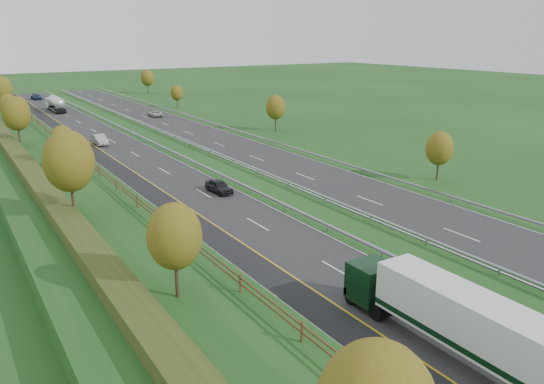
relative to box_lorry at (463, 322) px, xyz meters
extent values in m
plane|color=#174017|center=(8.39, 56.48, -2.33)|extent=(400.00, 400.00, 0.00)
cube|color=black|center=(0.39, 61.48, -2.31)|extent=(10.50, 200.00, 0.04)
cube|color=black|center=(16.89, 61.48, -2.31)|extent=(10.50, 200.00, 0.04)
cube|color=black|center=(-3.36, 61.48, -2.31)|extent=(3.00, 200.00, 0.04)
cube|color=silver|center=(-4.66, 61.48, -2.28)|extent=(0.15, 200.00, 0.01)
cube|color=gold|center=(-1.86, 61.48, -2.28)|extent=(0.15, 200.00, 0.01)
cube|color=silver|center=(5.44, 61.48, -2.28)|extent=(0.15, 200.00, 0.01)
cube|color=silver|center=(11.84, 61.48, -2.28)|extent=(0.15, 200.00, 0.01)
cube|color=silver|center=(21.94, 61.48, -2.28)|extent=(0.15, 200.00, 0.01)
cube|color=silver|center=(1.64, 0.48, -2.28)|extent=(0.15, 4.00, 0.01)
cube|color=silver|center=(1.64, 12.48, -2.28)|extent=(0.15, 4.00, 0.01)
cube|color=silver|center=(15.64, 12.48, -2.28)|extent=(0.15, 4.00, 0.01)
cube|color=silver|center=(1.64, 24.48, -2.28)|extent=(0.15, 4.00, 0.01)
cube|color=silver|center=(15.64, 24.48, -2.28)|extent=(0.15, 4.00, 0.01)
cube|color=silver|center=(1.64, 36.48, -2.28)|extent=(0.15, 4.00, 0.01)
cube|color=silver|center=(15.64, 36.48, -2.28)|extent=(0.15, 4.00, 0.01)
cube|color=silver|center=(1.64, 48.48, -2.28)|extent=(0.15, 4.00, 0.01)
cube|color=silver|center=(15.64, 48.48, -2.28)|extent=(0.15, 4.00, 0.01)
cube|color=silver|center=(1.64, 60.48, -2.28)|extent=(0.15, 4.00, 0.01)
cube|color=silver|center=(15.64, 60.48, -2.28)|extent=(0.15, 4.00, 0.01)
cube|color=silver|center=(1.64, 72.48, -2.28)|extent=(0.15, 4.00, 0.01)
cube|color=silver|center=(15.64, 72.48, -2.28)|extent=(0.15, 4.00, 0.01)
cube|color=silver|center=(1.64, 84.48, -2.28)|extent=(0.15, 4.00, 0.01)
cube|color=silver|center=(15.64, 84.48, -2.28)|extent=(0.15, 4.00, 0.01)
cube|color=silver|center=(1.64, 96.48, -2.28)|extent=(0.15, 4.00, 0.01)
cube|color=silver|center=(15.64, 96.48, -2.28)|extent=(0.15, 4.00, 0.01)
cube|color=silver|center=(1.64, 108.48, -2.28)|extent=(0.15, 4.00, 0.01)
cube|color=silver|center=(15.64, 108.48, -2.28)|extent=(0.15, 4.00, 0.01)
cube|color=silver|center=(1.64, 120.48, -2.28)|extent=(0.15, 4.00, 0.01)
cube|color=silver|center=(15.64, 120.48, -2.28)|extent=(0.15, 4.00, 0.01)
cube|color=silver|center=(1.64, 132.48, -2.28)|extent=(0.15, 4.00, 0.01)
cube|color=silver|center=(15.64, 132.48, -2.28)|extent=(0.15, 4.00, 0.01)
cube|color=silver|center=(1.64, 144.48, -2.28)|extent=(0.15, 4.00, 0.01)
cube|color=silver|center=(15.64, 144.48, -2.28)|extent=(0.15, 4.00, 0.01)
cube|color=silver|center=(1.64, 156.48, -2.28)|extent=(0.15, 4.00, 0.01)
cube|color=silver|center=(15.64, 156.48, -2.28)|extent=(0.15, 4.00, 0.01)
cube|color=#174017|center=(-12.61, 61.48, -1.33)|extent=(12.00, 200.00, 2.00)
cube|color=#293917|center=(-14.61, 61.48, 0.22)|extent=(2.20, 180.00, 1.10)
cube|color=#422B19|center=(-8.11, 61.48, 0.22)|extent=(0.08, 184.00, 0.10)
cube|color=#422B19|center=(-8.11, 61.48, 0.62)|extent=(0.08, 184.00, 0.10)
cube|color=#422B19|center=(-8.11, 3.48, 0.27)|extent=(0.12, 0.12, 1.20)
cube|color=#422B19|center=(-8.11, 9.98, 0.27)|extent=(0.12, 0.12, 1.20)
cube|color=#422B19|center=(-8.11, 16.48, 0.27)|extent=(0.12, 0.12, 1.20)
cube|color=#422B19|center=(-8.11, 22.98, 0.27)|extent=(0.12, 0.12, 1.20)
cube|color=#422B19|center=(-8.11, 29.48, 0.27)|extent=(0.12, 0.12, 1.20)
cube|color=#422B19|center=(-8.11, 35.98, 0.27)|extent=(0.12, 0.12, 1.20)
cube|color=#422B19|center=(-8.11, 42.48, 0.27)|extent=(0.12, 0.12, 1.20)
cube|color=#422B19|center=(-8.11, 48.98, 0.27)|extent=(0.12, 0.12, 1.20)
cube|color=#422B19|center=(-8.11, 55.48, 0.27)|extent=(0.12, 0.12, 1.20)
cube|color=#422B19|center=(-8.11, 61.98, 0.27)|extent=(0.12, 0.12, 1.20)
cube|color=#422B19|center=(-8.11, 68.48, 0.27)|extent=(0.12, 0.12, 1.20)
cube|color=#422B19|center=(-8.11, 74.98, 0.27)|extent=(0.12, 0.12, 1.20)
cube|color=#422B19|center=(-8.11, 81.48, 0.27)|extent=(0.12, 0.12, 1.20)
cube|color=#422B19|center=(-8.11, 87.98, 0.27)|extent=(0.12, 0.12, 1.20)
cube|color=#422B19|center=(-8.11, 94.48, 0.27)|extent=(0.12, 0.12, 1.20)
cube|color=#422B19|center=(-8.11, 100.98, 0.27)|extent=(0.12, 0.12, 1.20)
cube|color=#422B19|center=(-8.11, 107.48, 0.27)|extent=(0.12, 0.12, 1.20)
cube|color=#422B19|center=(-8.11, 113.98, 0.27)|extent=(0.12, 0.12, 1.20)
cube|color=#422B19|center=(-8.11, 120.48, 0.27)|extent=(0.12, 0.12, 1.20)
cube|color=#422B19|center=(-8.11, 126.98, 0.27)|extent=(0.12, 0.12, 1.20)
cube|color=#422B19|center=(-8.11, 133.48, 0.27)|extent=(0.12, 0.12, 1.20)
cube|color=#422B19|center=(-8.11, 139.98, 0.27)|extent=(0.12, 0.12, 1.20)
cube|color=gray|center=(6.09, 61.48, -1.71)|extent=(0.32, 200.00, 0.18)
cube|color=gray|center=(6.09, 5.48, -2.05)|extent=(0.10, 0.14, 0.56)
cube|color=gray|center=(6.09, 12.48, -2.05)|extent=(0.10, 0.14, 0.56)
cube|color=gray|center=(6.09, 19.48, -2.05)|extent=(0.10, 0.14, 0.56)
cube|color=gray|center=(6.09, 26.48, -2.05)|extent=(0.10, 0.14, 0.56)
cube|color=gray|center=(6.09, 33.48, -2.05)|extent=(0.10, 0.14, 0.56)
cube|color=gray|center=(6.09, 40.48, -2.05)|extent=(0.10, 0.14, 0.56)
cube|color=gray|center=(6.09, 47.48, -2.05)|extent=(0.10, 0.14, 0.56)
cube|color=gray|center=(6.09, 54.48, -2.05)|extent=(0.10, 0.14, 0.56)
cube|color=gray|center=(6.09, 61.48, -2.05)|extent=(0.10, 0.14, 0.56)
cube|color=gray|center=(6.09, 68.48, -2.05)|extent=(0.10, 0.14, 0.56)
cube|color=gray|center=(6.09, 75.48, -2.05)|extent=(0.10, 0.14, 0.56)
cube|color=gray|center=(6.09, 82.48, -2.05)|extent=(0.10, 0.14, 0.56)
cube|color=gray|center=(6.09, 89.48, -2.05)|extent=(0.10, 0.14, 0.56)
cube|color=gray|center=(6.09, 96.48, -2.05)|extent=(0.10, 0.14, 0.56)
cube|color=gray|center=(6.09, 103.48, -2.05)|extent=(0.10, 0.14, 0.56)
cube|color=gray|center=(6.09, 110.48, -2.05)|extent=(0.10, 0.14, 0.56)
cube|color=gray|center=(6.09, 117.48, -2.05)|extent=(0.10, 0.14, 0.56)
cube|color=gray|center=(6.09, 124.48, -2.05)|extent=(0.10, 0.14, 0.56)
cube|color=gray|center=(6.09, 131.48, -2.05)|extent=(0.10, 0.14, 0.56)
cube|color=gray|center=(6.09, 138.48, -2.05)|extent=(0.10, 0.14, 0.56)
cube|color=gray|center=(6.09, 145.48, -2.05)|extent=(0.10, 0.14, 0.56)
cube|color=gray|center=(6.09, 152.48, -2.05)|extent=(0.10, 0.14, 0.56)
cube|color=gray|center=(6.09, 159.48, -2.05)|extent=(0.10, 0.14, 0.56)
cube|color=gray|center=(11.19, 61.48, -1.71)|extent=(0.32, 200.00, 0.18)
cube|color=gray|center=(11.19, 5.48, -2.05)|extent=(0.10, 0.14, 0.56)
cube|color=gray|center=(11.19, 12.48, -2.05)|extent=(0.10, 0.14, 0.56)
cube|color=gray|center=(11.19, 19.48, -2.05)|extent=(0.10, 0.14, 0.56)
cube|color=gray|center=(11.19, 26.48, -2.05)|extent=(0.10, 0.14, 0.56)
cube|color=gray|center=(11.19, 33.48, -2.05)|extent=(0.10, 0.14, 0.56)
cube|color=gray|center=(11.19, 40.48, -2.05)|extent=(0.10, 0.14, 0.56)
cube|color=gray|center=(11.19, 47.48, -2.05)|extent=(0.10, 0.14, 0.56)
cube|color=gray|center=(11.19, 54.48, -2.05)|extent=(0.10, 0.14, 0.56)
cube|color=gray|center=(11.19, 61.48, -2.05)|extent=(0.10, 0.14, 0.56)
cube|color=gray|center=(11.19, 68.48, -2.05)|extent=(0.10, 0.14, 0.56)
cube|color=gray|center=(11.19, 75.48, -2.05)|extent=(0.10, 0.14, 0.56)
cube|color=gray|center=(11.19, 82.48, -2.05)|extent=(0.10, 0.14, 0.56)
cube|color=gray|center=(11.19, 89.48, -2.05)|extent=(0.10, 0.14, 0.56)
cube|color=gray|center=(11.19, 96.48, -2.05)|extent=(0.10, 0.14, 0.56)
cube|color=gray|center=(11.19, 103.48, -2.05)|extent=(0.10, 0.14, 0.56)
cube|color=gray|center=(11.19, 110.48, -2.05)|extent=(0.10, 0.14, 0.56)
cube|color=gray|center=(11.19, 117.48, -2.05)|extent=(0.10, 0.14, 0.56)
cube|color=gray|center=(11.19, 124.48, -2.05)|extent=(0.10, 0.14, 0.56)
cube|color=gray|center=(11.19, 131.48, -2.05)|extent=(0.10, 0.14, 0.56)
cube|color=gray|center=(11.19, 138.48, -2.05)|extent=(0.10, 0.14, 0.56)
cube|color=gray|center=(11.19, 145.48, -2.05)|extent=(0.10, 0.14, 0.56)
cube|color=gray|center=(11.19, 152.48, -2.05)|extent=(0.10, 0.14, 0.56)
cube|color=gray|center=(11.19, 159.48, -2.05)|extent=(0.10, 0.14, 0.56)
cube|color=gray|center=(22.69, 61.48, -1.71)|extent=(0.32, 200.00, 0.18)
cube|color=gray|center=(22.69, 19.48, -2.05)|extent=(0.10, 0.14, 0.56)
cube|color=gray|center=(22.69, 33.48, -2.05)|extent=(0.10, 0.14, 0.56)
cube|color=gray|center=(22.69, 47.48, -2.05)|extent=(0.10, 0.14, 0.56)
cube|color=gray|center=(22.69, 61.48, -2.05)|extent=(0.10, 0.14, 0.56)
cube|color=gray|center=(22.69, 75.48, -2.05)|extent=(0.10, 0.14, 0.56)
cube|color=gray|center=(22.69, 89.48, -2.05)|extent=(0.10, 0.14, 0.56)
cube|color=gray|center=(22.69, 103.48, -2.05)|extent=(0.10, 0.14, 0.56)
cube|color=gray|center=(22.69, 117.48, -2.05)|extent=(0.10, 0.14, 0.56)
cube|color=gray|center=(22.69, 131.48, -2.05)|extent=(0.10, 0.14, 0.56)
cube|color=gray|center=(22.69, 145.48, -2.05)|extent=(0.10, 0.14, 0.56)
cube|color=gray|center=(22.69, 159.48, -2.05)|extent=(0.10, 0.14, 0.56)
cylinder|color=#2D2116|center=(-11.61, 11.48, 0.88)|extent=(0.24, 0.24, 2.43)
ellipsoid|color=#4F4311|center=(-11.61, 11.48, 3.56)|extent=(3.24, 3.24, 4.05)
cylinder|color=#2D2116|center=(-13.61, 29.48, 1.24)|extent=(0.24, 0.24, 3.15)
ellipsoid|color=#4F4311|center=(-13.61, 29.48, 4.71)|extent=(4.20, 4.20, 5.25)
cylinder|color=#2D2116|center=(-10.61, 47.48, 0.75)|extent=(0.24, 0.24, 2.16)
ellipsoid|color=#4F4311|center=(-10.61, 47.48, 3.13)|extent=(2.88, 2.88, 3.60)
cylinder|color=#2D2116|center=(-13.11, 65.48, 1.11)|extent=(0.24, 0.24, 2.88)
ellipsoid|color=#4F4311|center=(-13.11, 65.48, 4.28)|extent=(3.84, 3.84, 4.80)
cylinder|color=#2D2116|center=(-12.11, 83.48, 0.84)|extent=(0.24, 0.24, 2.34)
ellipsoid|color=#4F4311|center=(-12.11, 83.48, 3.41)|extent=(3.12, 3.12, 3.90)
cylinder|color=#2D2116|center=(-11.11, 101.48, 1.20)|extent=(0.24, 0.24, 3.06)
ellipsoid|color=#4F4311|center=(-11.11, 101.48, 4.57)|extent=(4.08, 4.08, 5.10)
cylinder|color=#2D2116|center=(28.39, 26.48, -1.09)|extent=(0.24, 0.24, 2.48)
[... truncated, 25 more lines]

